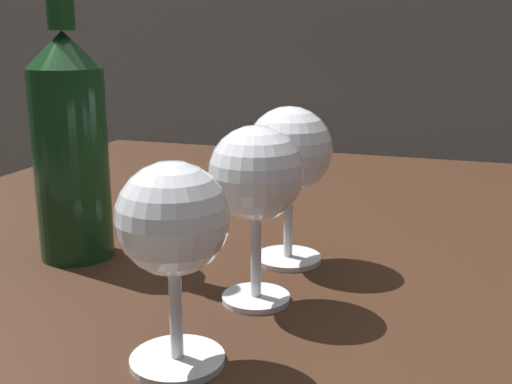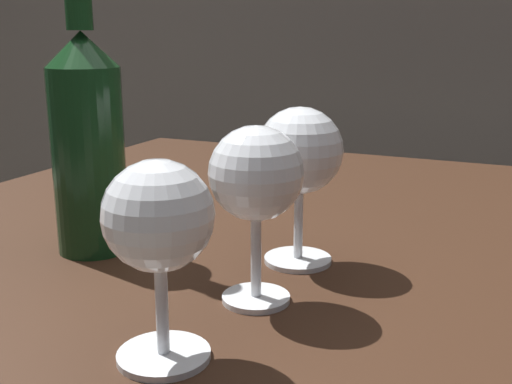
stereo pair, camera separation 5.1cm
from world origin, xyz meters
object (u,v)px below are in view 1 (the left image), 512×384
object	(u,v)px
wine_glass_rose	(256,177)
wine_glass_port	(173,226)
wine_bottle	(70,141)
wine_glass_amber	(289,153)

from	to	relation	value
wine_glass_rose	wine_glass_port	bearing A→B (deg)	-99.61
wine_glass_port	wine_glass_rose	distance (m)	0.12
wine_bottle	wine_glass_rose	bearing A→B (deg)	-13.23
wine_glass_rose	wine_bottle	distance (m)	0.21
wine_glass_port	wine_glass_amber	size ratio (longest dim) A/B	0.93
wine_glass_amber	wine_glass_rose	bearing A→B (deg)	-90.06
wine_glass_amber	wine_bottle	world-z (taller)	wine_bottle
wine_bottle	wine_glass_port	bearing A→B (deg)	-41.02
wine_glass_amber	wine_bottle	distance (m)	0.22
wine_glass_rose	wine_bottle	size ratio (longest dim) A/B	0.50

